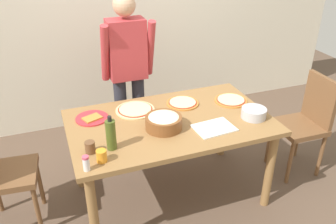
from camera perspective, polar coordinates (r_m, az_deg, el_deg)
ground at (r=3.27m, az=0.31°, el=-12.97°), size 8.00×8.00×0.00m
wall_back at (r=4.08m, az=-7.92°, el=16.00°), size 5.60×0.10×2.60m
dining_table at (r=2.87m, az=0.35°, el=-2.92°), size 1.60×0.96×0.76m
person_cook at (r=3.36m, az=-6.45°, el=6.95°), size 0.49×0.25×1.62m
chair_wooden_right at (r=3.52m, az=21.32°, el=-1.12°), size 0.41×0.41×0.95m
pizza_raw_on_board at (r=2.97m, az=-5.28°, el=0.36°), size 0.33×0.33×0.02m
pizza_cooked_on_tray at (r=3.17m, az=10.05°, el=1.87°), size 0.28×0.28×0.02m
pizza_second_cooked at (r=3.08m, az=2.36°, el=1.48°), size 0.28×0.28×0.02m
plate_with_slice at (r=2.90m, az=-12.09°, el=-0.96°), size 0.26×0.26×0.02m
popcorn_bowl at (r=2.69m, az=-0.70°, el=-1.49°), size 0.28×0.28×0.11m
mixing_bowl_steel at (r=2.93m, az=13.58°, el=-0.16°), size 0.20×0.20×0.08m
olive_oil_bottle at (r=2.46m, az=-9.14°, el=-3.59°), size 0.07×0.07×0.26m
cup_orange at (r=2.38m, az=-10.61°, el=-6.94°), size 0.07×0.07×0.08m
cup_small_brown at (r=2.48m, az=-12.38°, el=-5.54°), size 0.07×0.07×0.08m
salt_shaker at (r=2.32m, az=-12.99°, el=-8.02°), size 0.04×0.04×0.11m
cutting_board_white at (r=2.74m, az=7.40°, el=-2.54°), size 0.32×0.24×0.01m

